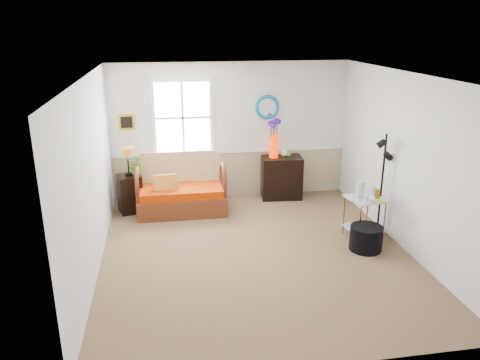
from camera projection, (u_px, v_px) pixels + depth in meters
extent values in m
cube|color=brown|center=(256.00, 253.00, 6.98)|extent=(4.50, 5.00, 0.01)
cube|color=white|center=(258.00, 76.00, 6.15)|extent=(4.50, 5.00, 0.01)
cube|color=silver|center=(231.00, 132.00, 8.90)|extent=(4.50, 0.01, 2.60)
cube|color=silver|center=(312.00, 251.00, 4.22)|extent=(4.50, 0.01, 2.60)
cube|color=silver|center=(91.00, 178.00, 6.21)|extent=(0.01, 5.00, 2.60)
cube|color=silver|center=(406.00, 163.00, 6.91)|extent=(0.01, 5.00, 2.60)
cube|color=tan|center=(231.00, 174.00, 9.15)|extent=(4.46, 0.02, 0.90)
cube|color=white|center=(231.00, 151.00, 8.99)|extent=(4.46, 0.04, 0.06)
cube|color=gold|center=(127.00, 122.00, 8.50)|extent=(0.28, 0.03, 0.28)
torus|color=#1C98C9|center=(267.00, 107.00, 8.85)|extent=(0.47, 0.07, 0.47)
imported|color=#528531|center=(136.00, 166.00, 8.34)|extent=(0.42, 0.45, 0.31)
cylinder|color=black|center=(366.00, 238.00, 7.03)|extent=(0.62, 0.62, 0.37)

